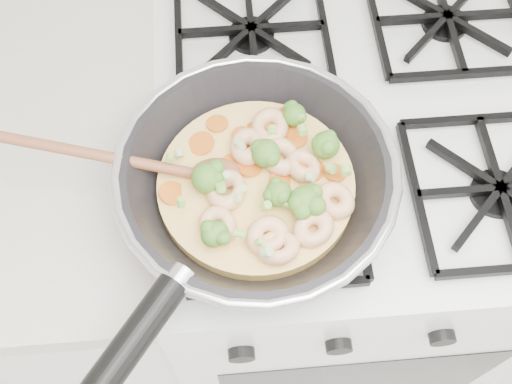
{
  "coord_description": "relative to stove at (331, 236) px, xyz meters",
  "views": [
    {
      "loc": [
        -0.2,
        1.2,
        1.61
      ],
      "look_at": [
        -0.17,
        1.57,
        0.93
      ],
      "focal_mm": 42.83,
      "sensor_mm": 36.0,
      "label": 1
    }
  ],
  "objects": [
    {
      "name": "stove",
      "position": [
        0.0,
        0.0,
        0.0
      ],
      "size": [
        0.6,
        0.6,
        0.92
      ],
      "color": "white",
      "rests_on": "ground"
    },
    {
      "name": "skillet",
      "position": [
        -0.17,
        -0.14,
        0.5
      ],
      "size": [
        0.5,
        0.46,
        0.11
      ],
      "rotation": [
        0.0,
        0.0,
        -0.33
      ],
      "color": "black",
      "rests_on": "stove"
    }
  ]
}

